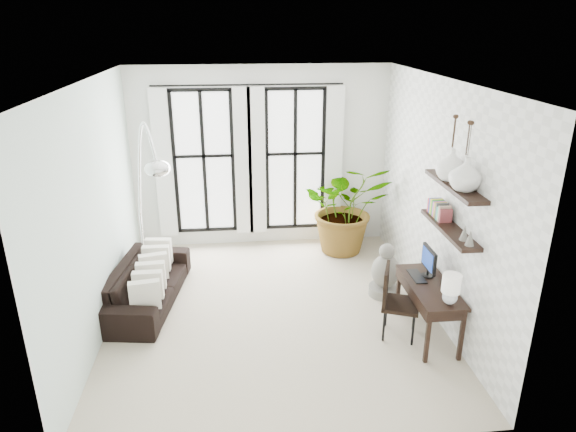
{
  "coord_description": "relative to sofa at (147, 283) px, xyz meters",
  "views": [
    {
      "loc": [
        -0.45,
        -6.31,
        3.87
      ],
      "look_at": [
        0.25,
        0.3,
        1.33
      ],
      "focal_mm": 32.0,
      "sensor_mm": 36.0,
      "label": 1
    }
  ],
  "objects": [
    {
      "name": "vase_b",
      "position": [
        3.91,
        -1.09,
        1.96
      ],
      "size": [
        0.37,
        0.37,
        0.38
      ],
      "primitive_type": "imported",
      "color": "white",
      "rests_on": "shelf_upper"
    },
    {
      "name": "buddha",
      "position": [
        3.5,
        -0.15,
        0.05
      ],
      "size": [
        0.46,
        0.46,
        0.83
      ],
      "color": "gray",
      "rests_on": "floor"
    },
    {
      "name": "wall_right",
      "position": [
        4.05,
        -0.46,
        1.3
      ],
      "size": [
        0.0,
        5.0,
        5.0
      ],
      "primitive_type": "plane",
      "rotation": [
        1.57,
        0.0,
        -1.57
      ],
      "color": "white",
      "rests_on": "floor"
    },
    {
      "name": "desk",
      "position": [
        3.75,
        -1.29,
        0.39
      ],
      "size": [
        0.52,
        1.24,
        1.13
      ],
      "color": "black",
      "rests_on": "floor"
    },
    {
      "name": "wall_back",
      "position": [
        1.8,
        2.04,
        1.3
      ],
      "size": [
        4.5,
        0.0,
        4.5
      ],
      "primitive_type": "plane",
      "rotation": [
        1.57,
        0.0,
        0.0
      ],
      "color": "white",
      "rests_on": "floor"
    },
    {
      "name": "arc_lamp",
      "position": [
        0.11,
        0.3,
        1.64
      ],
      "size": [
        0.77,
        0.89,
        2.6
      ],
      "color": "silver",
      "rests_on": "floor"
    },
    {
      "name": "vase_a",
      "position": [
        3.91,
        -1.49,
        1.96
      ],
      "size": [
        0.37,
        0.37,
        0.38
      ],
      "primitive_type": "imported",
      "color": "white",
      "rests_on": "shelf_upper"
    },
    {
      "name": "wall_left",
      "position": [
        -0.45,
        -0.46,
        1.3
      ],
      "size": [
        0.0,
        5.0,
        5.0
      ],
      "primitive_type": "plane",
      "rotation": [
        1.57,
        0.0,
        1.57
      ],
      "color": "silver",
      "rests_on": "floor"
    },
    {
      "name": "ceiling",
      "position": [
        1.8,
        -0.46,
        2.9
      ],
      "size": [
        5.0,
        5.0,
        0.0
      ],
      "primitive_type": "plane",
      "color": "white",
      "rests_on": "wall_back"
    },
    {
      "name": "throw_pillows",
      "position": [
        0.1,
        0.0,
        0.2
      ],
      "size": [
        0.4,
        1.52,
        0.4
      ],
      "color": "silver",
      "rests_on": "sofa"
    },
    {
      "name": "plant",
      "position": [
        3.24,
        1.49,
        0.52
      ],
      "size": [
        1.5,
        1.31,
        1.65
      ],
      "primitive_type": "imported",
      "rotation": [
        0.0,
        0.0,
        -0.02
      ],
      "color": "#2D7228",
      "rests_on": "floor"
    },
    {
      "name": "floor",
      "position": [
        1.8,
        -0.46,
        -0.3
      ],
      "size": [
        5.0,
        5.0,
        0.0
      ],
      "primitive_type": "plane",
      "color": "#C0B198",
      "rests_on": "ground"
    },
    {
      "name": "desk_chair",
      "position": [
        3.31,
        -1.18,
        0.24
      ],
      "size": [
        0.59,
        0.59,
        0.96
      ],
      "rotation": [
        0.0,
        0.0,
        -0.36
      ],
      "color": "black",
      "rests_on": "floor"
    },
    {
      "name": "sofa",
      "position": [
        0.0,
        0.0,
        0.0
      ],
      "size": [
        1.11,
        2.18,
        0.61
      ],
      "primitive_type": "imported",
      "rotation": [
        0.0,
        0.0,
        1.42
      ],
      "color": "black",
      "rests_on": "floor"
    },
    {
      "name": "windows",
      "position": [
        1.6,
        1.97,
        1.26
      ],
      "size": [
        3.26,
        0.13,
        2.65
      ],
      "color": "white",
      "rests_on": "wall_back"
    },
    {
      "name": "wall_shelves",
      "position": [
        3.91,
        -1.2,
        1.42
      ],
      "size": [
        0.25,
        1.3,
        0.6
      ],
      "color": "black",
      "rests_on": "wall_right"
    }
  ]
}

